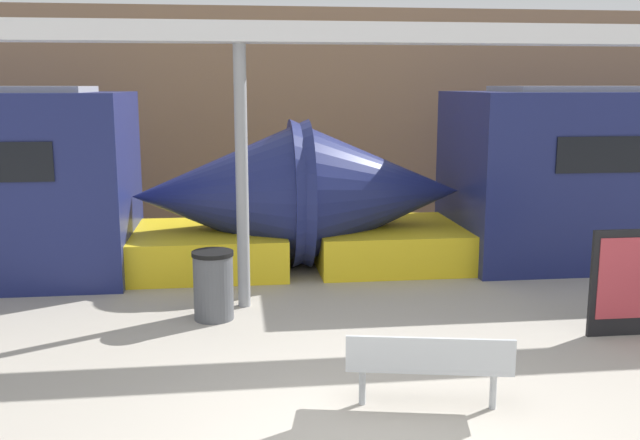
{
  "coord_description": "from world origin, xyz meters",
  "views": [
    {
      "loc": [
        -1.18,
        -5.87,
        3.22
      ],
      "look_at": [
        -0.0,
        3.64,
        1.4
      ],
      "focal_mm": 40.0,
      "sensor_mm": 36.0,
      "label": 1
    }
  ],
  "objects_px": {
    "trash_bin": "(213,285)",
    "poster_board": "(630,282)",
    "support_column_near": "(242,179)",
    "bench_near": "(429,362)"
  },
  "relations": [
    {
      "from": "trash_bin",
      "to": "poster_board",
      "type": "height_order",
      "value": "poster_board"
    },
    {
      "from": "poster_board",
      "to": "trash_bin",
      "type": "bearing_deg",
      "value": 166.15
    },
    {
      "from": "support_column_near",
      "to": "trash_bin",
      "type": "bearing_deg",
      "value": -128.56
    },
    {
      "from": "poster_board",
      "to": "support_column_near",
      "type": "xyz_separation_m",
      "value": [
        -4.94,
        1.87,
        1.18
      ]
    },
    {
      "from": "bench_near",
      "to": "trash_bin",
      "type": "height_order",
      "value": "trash_bin"
    },
    {
      "from": "support_column_near",
      "to": "bench_near",
      "type": "bearing_deg",
      "value": -64.34
    },
    {
      "from": "bench_near",
      "to": "poster_board",
      "type": "bearing_deg",
      "value": 41.14
    },
    {
      "from": "trash_bin",
      "to": "poster_board",
      "type": "bearing_deg",
      "value": -13.85
    },
    {
      "from": "bench_near",
      "to": "support_column_near",
      "type": "relative_size",
      "value": 0.45
    },
    {
      "from": "bench_near",
      "to": "poster_board",
      "type": "height_order",
      "value": "poster_board"
    }
  ]
}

